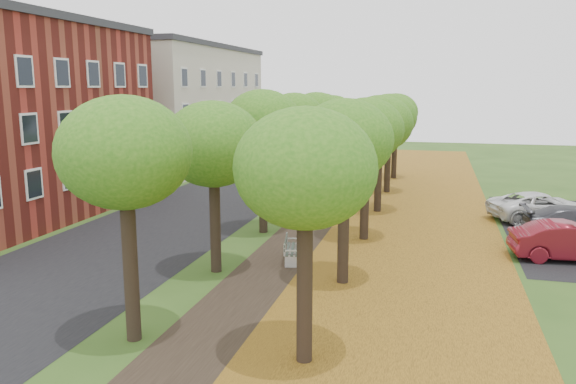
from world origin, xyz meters
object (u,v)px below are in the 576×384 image
Objects in this scene: car_white at (540,206)px; car_silver at (569,240)px; car_red at (571,242)px; bench at (291,249)px.

car_silver is at bearing 158.05° from car_white.
bench is at bearing 98.77° from car_red.
bench is 0.47× the size of car_silver.
car_red reaches higher than bench.
car_red is 7.09m from car_white.
bench is 0.38× the size of car_white.
car_white is (0.00, 6.64, 0.00)m from car_silver.
car_silver reaches higher than bench.
car_white is at bearing -6.44° from car_red.
car_silver and car_white have the same top height.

